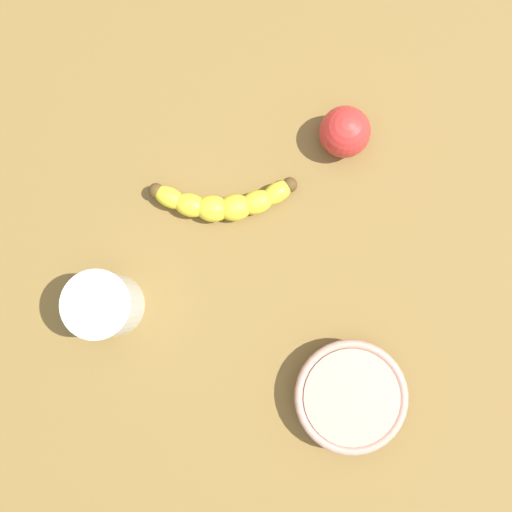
{
  "coord_description": "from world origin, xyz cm",
  "views": [
    {
      "loc": [
        6.23,
        -11.34,
        83.51
      ],
      "look_at": [
        5.14,
        -4.12,
        5.0
      ],
      "focal_mm": 40.66,
      "sensor_mm": 36.0,
      "label": 1
    }
  ],
  "objects_px": {
    "smoothie_glass": "(105,305)",
    "apple_fruit": "(345,132)",
    "banana": "(224,203)",
    "ceramic_bowl": "(350,396)"
  },
  "relations": [
    {
      "from": "banana",
      "to": "smoothie_glass",
      "type": "xyz_separation_m",
      "value": [
        -0.13,
        -0.16,
        0.03
      ]
    },
    {
      "from": "banana",
      "to": "ceramic_bowl",
      "type": "xyz_separation_m",
      "value": [
        0.21,
        -0.23,
        0.01
      ]
    },
    {
      "from": "apple_fruit",
      "to": "ceramic_bowl",
      "type": "bearing_deg",
      "value": -80.92
    },
    {
      "from": "smoothie_glass",
      "to": "ceramic_bowl",
      "type": "height_order",
      "value": "smoothie_glass"
    },
    {
      "from": "smoothie_glass",
      "to": "ceramic_bowl",
      "type": "xyz_separation_m",
      "value": [
        0.34,
        -0.07,
        -0.02
      ]
    },
    {
      "from": "banana",
      "to": "ceramic_bowl",
      "type": "bearing_deg",
      "value": -59.57
    },
    {
      "from": "banana",
      "to": "smoothie_glass",
      "type": "height_order",
      "value": "smoothie_glass"
    },
    {
      "from": "smoothie_glass",
      "to": "apple_fruit",
      "type": "relative_size",
      "value": 1.31
    },
    {
      "from": "ceramic_bowl",
      "to": "apple_fruit",
      "type": "bearing_deg",
      "value": 99.08
    },
    {
      "from": "ceramic_bowl",
      "to": "banana",
      "type": "bearing_deg",
      "value": 131.59
    }
  ]
}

